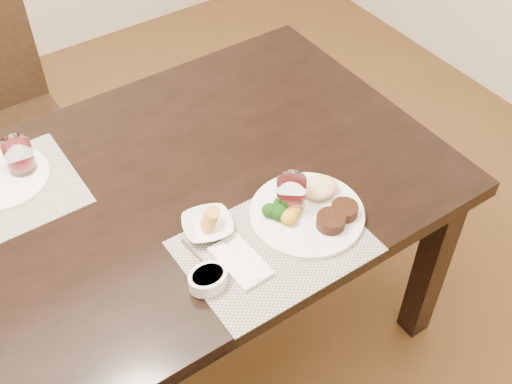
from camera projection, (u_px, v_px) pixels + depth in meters
ground_plane at (132, 367)px, 2.21m from camera, size 4.50×4.50×0.00m
dining_table at (98, 243)px, 1.74m from camera, size 2.00×1.00×0.75m
chair_far at (1, 112)px, 2.39m from camera, size 0.42×0.42×0.90m
placemat_near at (275, 246)px, 1.62m from camera, size 0.46×0.34×0.00m
dinner_plate at (312, 210)px, 1.68m from camera, size 0.30×0.30×0.05m
napkin_fork at (241, 261)px, 1.57m from camera, size 0.10×0.17×0.02m
steak_knife at (339, 214)px, 1.69m from camera, size 0.06×0.20×0.01m
cracker_bowl at (208, 226)px, 1.64m from camera, size 0.16×0.16×0.06m
sauce_ramekin at (208, 279)px, 1.52m from camera, size 0.10×0.15×0.08m
wine_glass_near at (291, 196)px, 1.67m from camera, size 0.08×0.08×0.11m
far_plate at (2, 178)px, 1.78m from camera, size 0.26×0.26×0.01m
wine_glass_far at (20, 159)px, 1.77m from camera, size 0.08×0.08×0.11m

